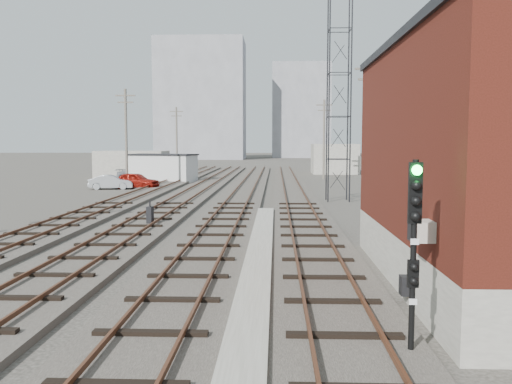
{
  "coord_description": "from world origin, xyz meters",
  "views": [
    {
      "loc": [
        1.09,
        -3.8,
        4.17
      ],
      "look_at": [
        0.29,
        17.75,
        2.2
      ],
      "focal_mm": 38.0,
      "sensor_mm": 36.0,
      "label": 1
    }
  ],
  "objects_px": {
    "signal_mast": "(414,245)",
    "car_silver": "(111,182)",
    "switch_stand": "(150,216)",
    "site_trailer": "(163,168)",
    "car_grey": "(135,175)",
    "car_red": "(135,181)"
  },
  "relations": [
    {
      "from": "signal_mast",
      "to": "car_silver",
      "type": "distance_m",
      "value": 41.52
    },
    {
      "from": "switch_stand",
      "to": "site_trailer",
      "type": "bearing_deg",
      "value": 115.7
    },
    {
      "from": "signal_mast",
      "to": "car_silver",
      "type": "bearing_deg",
      "value": 114.78
    },
    {
      "from": "car_grey",
      "to": "signal_mast",
      "type": "bearing_deg",
      "value": -133.43
    },
    {
      "from": "car_silver",
      "to": "signal_mast",
      "type": "bearing_deg",
      "value": -163.81
    },
    {
      "from": "switch_stand",
      "to": "car_grey",
      "type": "distance_m",
      "value": 33.74
    },
    {
      "from": "signal_mast",
      "to": "site_trailer",
      "type": "xyz_separation_m",
      "value": [
        -14.65,
        47.01,
        -0.73
      ]
    },
    {
      "from": "car_silver",
      "to": "car_grey",
      "type": "relative_size",
      "value": 0.89
    },
    {
      "from": "car_silver",
      "to": "car_grey",
      "type": "height_order",
      "value": "car_silver"
    },
    {
      "from": "signal_mast",
      "to": "car_silver",
      "type": "xyz_separation_m",
      "value": [
        -17.39,
        37.67,
        -1.59
      ]
    },
    {
      "from": "car_grey",
      "to": "car_silver",
      "type": "bearing_deg",
      "value": -150.18
    },
    {
      "from": "site_trailer",
      "to": "car_red",
      "type": "relative_size",
      "value": 1.77
    },
    {
      "from": "site_trailer",
      "to": "car_silver",
      "type": "bearing_deg",
      "value": -89.37
    },
    {
      "from": "signal_mast",
      "to": "car_grey",
      "type": "xyz_separation_m",
      "value": [
        -18.09,
        48.5,
        -1.6
      ]
    },
    {
      "from": "switch_stand",
      "to": "site_trailer",
      "type": "height_order",
      "value": "site_trailer"
    },
    {
      "from": "switch_stand",
      "to": "site_trailer",
      "type": "distance_m",
      "value": 31.5
    },
    {
      "from": "site_trailer",
      "to": "car_red",
      "type": "bearing_deg",
      "value": -77.85
    },
    {
      "from": "signal_mast",
      "to": "switch_stand",
      "type": "relative_size",
      "value": 3.16
    },
    {
      "from": "switch_stand",
      "to": "car_silver",
      "type": "height_order",
      "value": "switch_stand"
    },
    {
      "from": "site_trailer",
      "to": "car_silver",
      "type": "height_order",
      "value": "site_trailer"
    },
    {
      "from": "site_trailer",
      "to": "car_red",
      "type": "height_order",
      "value": "site_trailer"
    },
    {
      "from": "switch_stand",
      "to": "car_silver",
      "type": "distance_m",
      "value": 23.24
    }
  ]
}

